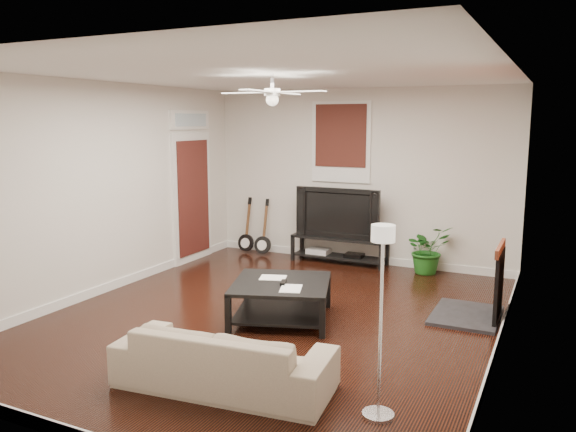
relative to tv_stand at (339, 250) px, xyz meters
The scene contains 14 objects.
room 3.03m from the tv_stand, 85.31° to the right, with size 5.01×6.01×2.81m.
brick_accent 3.46m from the tv_stand, 33.24° to the right, with size 0.02×2.20×2.80m, color #AB5637.
fireplace 3.02m from the tv_stand, 36.25° to the right, with size 0.80×1.10×0.92m, color black.
window_back 1.74m from the tv_stand, 110.77° to the left, with size 1.00×0.06×1.30m, color #3A1810.
door_left 2.61m from the tv_stand, 158.48° to the right, with size 0.08×1.00×2.50m, color white.
tv_stand is the anchor object (origin of this frame).
tv 0.62m from the tv_stand, 90.00° to the left, with size 1.40×0.18×0.80m, color black.
coffee_table 2.85m from the tv_stand, 82.81° to the right, with size 1.09×1.09×0.46m, color black.
sofa 4.61m from the tv_stand, 81.62° to the right, with size 1.88×0.74×0.55m, color tan.
floor_lamp 4.93m from the tv_stand, 65.61° to the right, with size 0.25×0.25×1.54m, color white, non-canonical shape.
potted_plant 1.43m from the tv_stand, ahead, with size 0.66×0.58×0.74m, color #1E611B.
guitar_left 1.75m from the tv_stand, behind, with size 0.30×0.21×0.97m, color black, non-canonical shape.
guitar_right 1.41m from the tv_stand, behind, with size 0.30×0.21×0.97m, color black, non-canonical shape.
ceiling_fan 3.67m from the tv_stand, 85.31° to the right, with size 1.24×1.24×0.32m, color white, non-canonical shape.
Camera 1 is at (2.97, -5.72, 2.29)m, focal length 35.57 mm.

